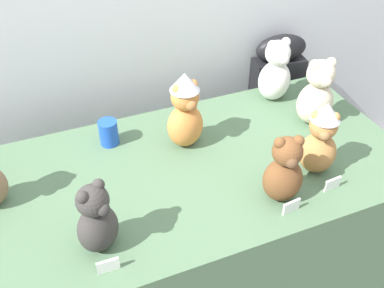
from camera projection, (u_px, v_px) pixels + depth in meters
name	position (u px, v px, depth m)	size (l,w,h in m)	color
display_table	(192.00, 233.00, 1.96)	(1.76, 0.87, 0.79)	#4C6B4C
instrument_case	(272.00, 114.00, 2.52)	(0.29, 0.15, 0.99)	black
teddy_bear_chestnut	(284.00, 171.00, 1.50)	(0.17, 0.15, 0.28)	brown
teddy_bear_charcoal	(97.00, 220.00, 1.33)	(0.18, 0.17, 0.27)	#383533
teddy_bear_caramel	(320.00, 140.00, 1.61)	(0.18, 0.17, 0.31)	#B27A42
teddy_bear_ginger	(185.00, 111.00, 1.73)	(0.17, 0.15, 0.34)	#D17F3D
teddy_bear_cream	(317.00, 94.00, 1.86)	(0.18, 0.16, 0.31)	beige
teddy_bear_snow	(275.00, 72.00, 2.02)	(0.17, 0.15, 0.31)	white
party_cup_blue	(109.00, 133.00, 1.80)	(0.08, 0.08, 0.11)	blue
name_card_front_left	(108.00, 266.00, 1.32)	(0.07, 0.01, 0.05)	white
name_card_front_middle	(291.00, 207.00, 1.51)	(0.07, 0.01, 0.05)	white
name_card_front_right	(332.00, 184.00, 1.60)	(0.07, 0.01, 0.05)	white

